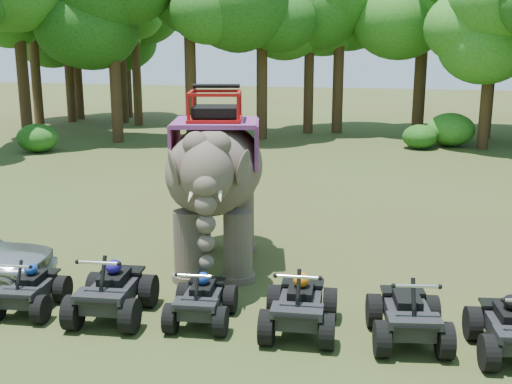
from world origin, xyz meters
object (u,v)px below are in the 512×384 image
atv_1 (112,284)px  atv_3 (300,298)px  atv_2 (201,293)px  atv_0 (29,283)px  atv_4 (409,307)px  elephant (216,178)px

atv_1 → atv_3: size_ratio=1.02×
atv_2 → atv_3: (1.87, -0.02, 0.08)m
atv_0 → atv_1: atv_1 is taller
atv_1 → atv_3: bearing=-2.5°
atv_2 → atv_4: (3.78, -0.02, 0.08)m
atv_2 → elephant: bearing=95.8°
atv_3 → atv_4: size_ratio=1.01×
atv_4 → elephant: bearing=135.8°
atv_2 → atv_4: 3.78m
elephant → atv_0: bearing=-142.3°
atv_4 → atv_2: bearing=171.5°
atv_1 → atv_3: 3.61m
atv_0 → atv_4: atv_4 is taller
atv_2 → atv_4: size_ratio=0.88×
atv_3 → atv_1: bearing=178.8°
atv_4 → atv_3: bearing=172.0°
elephant → atv_0: (-2.91, -3.30, -1.51)m
atv_4 → atv_0: bearing=173.0°
elephant → atv_3: size_ratio=2.76×
elephant → atv_3: elephant is taller
atv_1 → atv_2: (1.74, 0.13, -0.10)m
atv_2 → atv_3: atv_3 is taller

